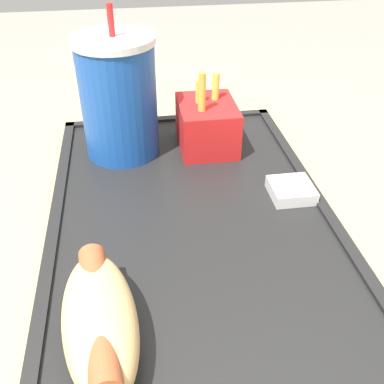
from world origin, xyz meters
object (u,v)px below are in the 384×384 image
object	(u,v)px
soda_cup	(119,98)
sauce_cup_mayo	(291,190)
hot_dog_far	(100,320)
fries_carton	(207,125)

from	to	relation	value
soda_cup	sauce_cup_mayo	distance (m)	0.23
hot_dog_far	fries_carton	size ratio (longest dim) A/B	1.34
hot_dog_far	sauce_cup_mayo	world-z (taller)	hot_dog_far
hot_dog_far	sauce_cup_mayo	bearing A→B (deg)	-51.35
fries_carton	sauce_cup_mayo	world-z (taller)	fries_carton
fries_carton	sauce_cup_mayo	xyz separation A→B (m)	(-0.12, -0.07, -0.02)
hot_dog_far	sauce_cup_mayo	size ratio (longest dim) A/B	3.08
hot_dog_far	sauce_cup_mayo	xyz separation A→B (m)	(0.16, -0.20, -0.02)
soda_cup	sauce_cup_mayo	size ratio (longest dim) A/B	3.92
sauce_cup_mayo	fries_carton	bearing A→B (deg)	30.51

